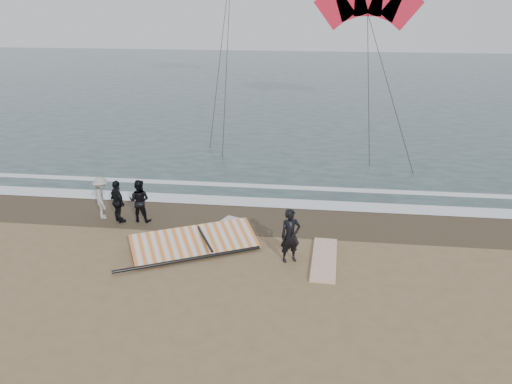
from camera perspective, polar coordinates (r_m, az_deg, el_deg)
ground at (r=13.67m, az=1.41°, el=-11.05°), size 120.00×120.00×0.00m
sea at (r=45.07m, az=5.56°, el=12.19°), size 120.00×54.00×0.02m
wet_sand at (r=17.61m, az=2.83°, el=-3.13°), size 120.00×2.80×0.01m
foam_near at (r=18.88m, az=3.14°, el=-1.29°), size 120.00×0.90×0.01m
foam_far at (r=20.45m, az=3.47°, el=0.56°), size 120.00×0.45×0.01m
man_main at (r=14.64m, az=3.95°, el=-4.99°), size 0.71×0.61×1.66m
board_white at (r=15.10m, az=7.80°, el=-7.61°), size 0.83×2.58×0.10m
board_cream at (r=16.70m, az=-4.41°, el=-4.46°), size 1.46×2.37×0.10m
trio_cluster at (r=17.92m, az=-15.50°, el=-0.85°), size 2.26×1.31×1.53m
sail_rig at (r=15.73m, az=-7.10°, el=-5.71°), size 4.08×3.33×0.50m
kite_red at (r=31.53m, az=12.69°, el=19.87°), size 6.93×5.22×12.10m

